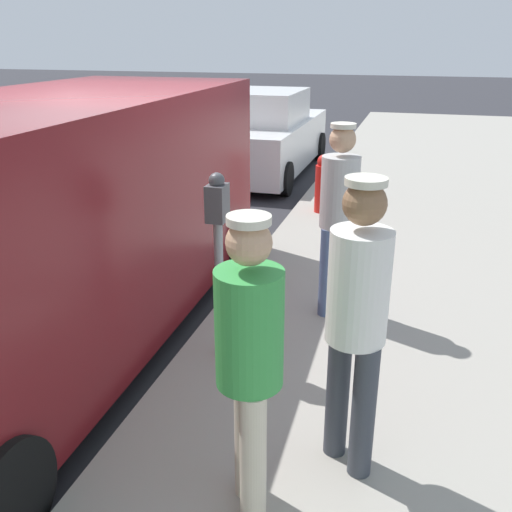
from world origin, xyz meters
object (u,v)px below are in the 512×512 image
object	(u,v)px
parking_meter_near	(218,236)
parked_sedan_ahead	(262,136)
pedestrian_in_gray	(339,208)
fire_hydrant	(323,184)
pedestrian_in_green	(249,355)
parked_van	(53,220)
pedestrian_in_white	(357,311)

from	to	relation	value
parking_meter_near	parked_sedan_ahead	world-z (taller)	parking_meter_near
pedestrian_in_gray	fire_hydrant	bearing A→B (deg)	101.71
parked_sedan_ahead	parking_meter_near	bearing A→B (deg)	-77.05
pedestrian_in_green	parked_sedan_ahead	world-z (taller)	pedestrian_in_green
pedestrian_in_green	parked_sedan_ahead	bearing A→B (deg)	105.16
parked_sedan_ahead	parked_van	bearing A→B (deg)	-88.82
parking_meter_near	parked_sedan_ahead	bearing A→B (deg)	102.95
pedestrian_in_gray	fire_hydrant	distance (m)	3.35
parked_sedan_ahead	fire_hydrant	world-z (taller)	parked_sedan_ahead
pedestrian_in_gray	pedestrian_in_white	distance (m)	2.05
pedestrian_in_gray	pedestrian_in_white	world-z (taller)	pedestrian_in_white
pedestrian_in_white	parked_van	bearing A→B (deg)	158.73
pedestrian_in_gray	pedestrian_in_green	size ratio (longest dim) A/B	1.04
pedestrian_in_gray	parked_sedan_ahead	size ratio (longest dim) A/B	0.40
pedestrian_in_white	fire_hydrant	size ratio (longest dim) A/B	2.07
pedestrian_in_white	parked_sedan_ahead	world-z (taller)	pedestrian_in_white
pedestrian_in_green	fire_hydrant	world-z (taller)	pedestrian_in_green
pedestrian_in_gray	pedestrian_in_white	size ratio (longest dim) A/B	0.99
parked_van	fire_hydrant	bearing A→B (deg)	69.14
fire_hydrant	pedestrian_in_green	bearing A→B (deg)	-84.11
pedestrian_in_green	parked_sedan_ahead	xyz separation A→B (m)	(-2.34, 8.64, -0.37)
parking_meter_near	pedestrian_in_gray	distance (m)	1.29
pedestrian_in_gray	parked_van	bearing A→B (deg)	-156.77
parking_meter_near	pedestrian_in_green	distance (m)	1.63
pedestrian_in_green	pedestrian_in_white	world-z (taller)	pedestrian_in_white
pedestrian_in_white	parking_meter_near	bearing A→B (deg)	140.07
fire_hydrant	pedestrian_in_white	bearing A→B (deg)	-78.56
parked_van	pedestrian_in_green	bearing A→B (deg)	-35.07
parking_meter_near	parked_van	bearing A→B (deg)	177.51
parking_meter_near	pedestrian_in_gray	size ratio (longest dim) A/B	0.86
pedestrian_in_gray	pedestrian_in_white	xyz separation A→B (m)	(0.39, -2.01, 0.01)
parked_van	parking_meter_near	bearing A→B (deg)	-2.49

